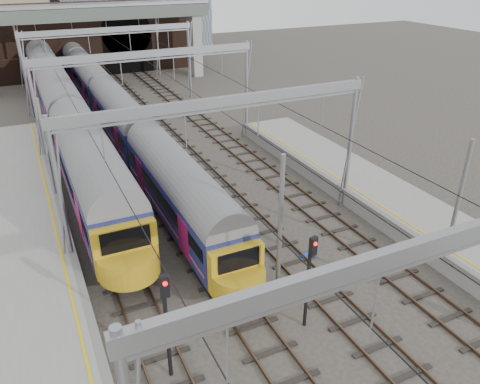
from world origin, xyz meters
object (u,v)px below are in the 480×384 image
train_second (49,79)px  signal_near_centre (310,271)px  signal_near_left (166,314)px  train_main (103,96)px

train_second → signal_near_centre: 40.46m
train_second → signal_near_left: (0.14, -40.09, 0.35)m
train_main → train_second: 9.04m
signal_near_centre → train_second: bearing=81.7°
signal_near_left → signal_near_centre: 5.93m
train_second → train_main: bearing=-63.7°
signal_near_left → signal_near_centre: signal_near_left is taller
signal_near_centre → train_main: bearing=76.8°
train_main → train_second: bearing=116.3°
train_second → signal_near_centre: (6.06, -40.00, 0.26)m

